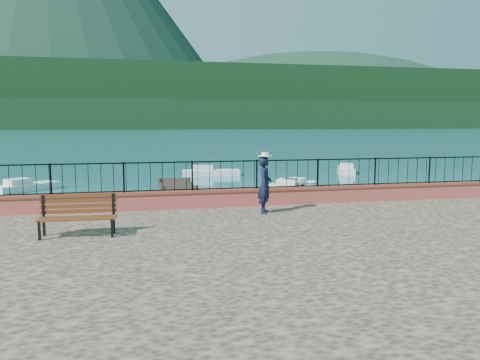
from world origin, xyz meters
name	(u,v)px	position (x,y,z in m)	size (l,w,h in m)	color
ground	(301,272)	(0.00, 0.00, 0.00)	(2000.00, 2000.00, 0.00)	#19596B
promenade	(443,360)	(0.00, -6.00, 0.60)	(30.00, 20.00, 1.20)	#332821
parapet	(265,197)	(0.00, 3.70, 1.49)	(28.00, 0.46, 0.58)	#AD3E46
railing	(265,174)	(0.00, 3.70, 2.25)	(27.00, 0.05, 0.95)	black
dock	(184,199)	(-2.00, 12.00, 0.15)	(2.00, 16.00, 0.30)	#2D231C
far_forest	(144,115)	(0.00, 300.00, 9.00)	(900.00, 60.00, 18.00)	black
foothills	(142,99)	(0.00, 360.00, 22.00)	(900.00, 120.00, 44.00)	black
companion_hill	(315,126)	(220.00, 560.00, 0.00)	(448.00, 384.00, 180.00)	#142D23
park_bench	(78,224)	(-5.74, 0.38, 1.51)	(1.88, 0.69, 1.03)	black
person	(265,185)	(-0.39, 2.33, 2.09)	(0.65, 0.43, 1.78)	black
hat	(265,154)	(-0.39, 2.33, 3.04)	(0.44, 0.44, 0.12)	white
boat_0	(175,203)	(-2.66, 9.46, 0.40)	(3.23, 1.30, 0.80)	silver
boat_1	(296,186)	(4.58, 13.71, 0.40)	(3.28, 1.30, 0.80)	silver
boat_2	(298,184)	(5.07, 14.65, 0.40)	(3.38, 1.30, 0.80)	white
boat_3	(27,184)	(-10.72, 17.88, 0.40)	(3.58, 1.30, 0.80)	silver
boat_4	(211,170)	(1.21, 23.65, 0.40)	(4.33, 1.30, 0.80)	silver
boat_5	(346,168)	(12.24, 23.40, 0.40)	(4.35, 1.30, 0.80)	silver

